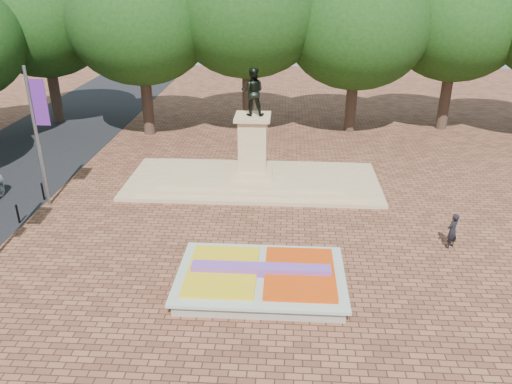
{
  "coord_description": "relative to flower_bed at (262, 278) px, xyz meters",
  "views": [
    {
      "loc": [
        1.83,
        -17.79,
        11.01
      ],
      "look_at": [
        0.57,
        1.82,
        2.2
      ],
      "focal_mm": 35.0,
      "sensor_mm": 36.0,
      "label": 1
    }
  ],
  "objects": [
    {
      "name": "tree_row_back",
      "position": [
        1.31,
        20.0,
        6.29
      ],
      "size": [
        44.8,
        8.8,
        10.43
      ],
      "color": "#33221B",
      "rests_on": "ground"
    },
    {
      "name": "monument",
      "position": [
        -1.03,
        10.0,
        0.5
      ],
      "size": [
        14.0,
        6.0,
        6.4
      ],
      "color": "tan",
      "rests_on": "ground"
    },
    {
      "name": "flower_bed",
      "position": [
        0.0,
        0.0,
        0.0
      ],
      "size": [
        6.3,
        4.3,
        0.91
      ],
      "color": "gray",
      "rests_on": "ground"
    },
    {
      "name": "ground",
      "position": [
        -1.03,
        2.0,
        -0.38
      ],
      "size": [
        90.0,
        90.0,
        0.0
      ],
      "primitive_type": "plane",
      "color": "brown",
      "rests_on": "ground"
    },
    {
      "name": "pedestrian",
      "position": [
        7.97,
        3.44,
        0.42
      ],
      "size": [
        0.69,
        0.67,
        1.6
      ],
      "primitive_type": "imported",
      "rotation": [
        0.0,
        0.0,
        3.82
      ],
      "color": "black",
      "rests_on": "ground"
    }
  ]
}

